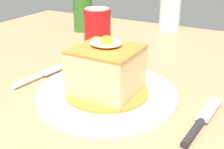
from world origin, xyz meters
The scene contains 8 objects.
dining_table centered at (0.00, 0.00, 0.66)m, with size 1.18×0.92×0.77m.
main_plate centered at (0.06, -0.15, 0.78)m, with size 0.26×0.26×0.02m.
sandwich_meal centered at (0.06, -0.15, 0.83)m, with size 0.16×0.16×0.11m.
fork centered at (-0.11, -0.15, 0.78)m, with size 0.03×0.14×0.01m.
knife centered at (0.23, -0.17, 0.78)m, with size 0.03×0.17×0.01m.
soda_can centered at (-0.07, 0.04, 0.84)m, with size 0.07×0.07×0.12m.
beer_bottle_green centered at (-0.26, 0.24, 0.87)m, with size 0.06×0.06×0.27m.
drinking_glass centered at (-0.01, 0.38, 0.82)m, with size 0.07×0.07×0.10m.
Camera 1 is at (0.31, -0.58, 1.03)m, focal length 48.13 mm.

